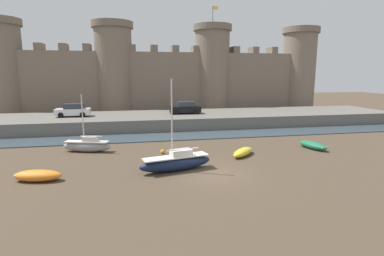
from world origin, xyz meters
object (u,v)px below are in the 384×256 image
at_px(mooring_buoy_near_shore, 183,152).
at_px(car_quay_centre_east, 185,108).
at_px(car_quay_centre_west, 73,110).
at_px(rowboat_foreground_left, 313,145).
at_px(sailboat_midflat_left, 176,162).
at_px(sailboat_near_channel_right, 87,145).
at_px(rowboat_foreground_right, 38,175).
at_px(mooring_buoy_near_channel, 163,152).
at_px(rowboat_foreground_centre, 243,152).

distance_m(mooring_buoy_near_shore, car_quay_centre_east, 15.10).
relative_size(mooring_buoy_near_shore, car_quay_centre_west, 0.09).
bearing_deg(mooring_buoy_near_shore, car_quay_centre_east, 79.18).
height_order(rowboat_foreground_left, sailboat_midflat_left, sailboat_midflat_left).
height_order(sailboat_near_channel_right, car_quay_centre_east, sailboat_near_channel_right).
relative_size(sailboat_midflat_left, car_quay_centre_east, 1.57).
bearing_deg(car_quay_centre_east, rowboat_foreground_right, -124.21).
relative_size(rowboat_foreground_left, sailboat_near_channel_right, 0.63).
distance_m(rowboat_foreground_left, mooring_buoy_near_channel, 13.81).
relative_size(rowboat_foreground_centre, mooring_buoy_near_shore, 7.38).
bearing_deg(sailboat_midflat_left, sailboat_near_channel_right, 136.07).
bearing_deg(rowboat_foreground_left, car_quay_centre_east, 121.37).
bearing_deg(car_quay_centre_west, rowboat_foreground_centre, -44.79).
height_order(rowboat_foreground_left, sailboat_near_channel_right, sailboat_near_channel_right).
bearing_deg(sailboat_near_channel_right, car_quay_centre_west, 104.76).
height_order(mooring_buoy_near_channel, car_quay_centre_west, car_quay_centre_west).
xyz_separation_m(rowboat_foreground_centre, car_quay_centre_east, (-2.06, 16.15, 1.99)).
height_order(sailboat_near_channel_right, car_quay_centre_west, sailboat_near_channel_right).
relative_size(sailboat_midflat_left, mooring_buoy_near_shore, 16.96).
height_order(rowboat_foreground_centre, rowboat_foreground_left, rowboat_foreground_left).
distance_m(rowboat_foreground_right, car_quay_centre_west, 19.43).
bearing_deg(mooring_buoy_near_channel, sailboat_near_channel_right, 162.82).
distance_m(sailboat_midflat_left, mooring_buoy_near_channel, 4.78).
height_order(rowboat_foreground_left, mooring_buoy_near_channel, rowboat_foreground_left).
relative_size(sailboat_midflat_left, car_quay_centre_west, 1.57).
xyz_separation_m(rowboat_foreground_left, sailboat_midflat_left, (-13.26, -3.76, 0.27)).
distance_m(rowboat_foreground_centre, mooring_buoy_near_shore, 5.09).
bearing_deg(rowboat_foreground_centre, car_quay_centre_west, 135.21).
distance_m(rowboat_foreground_right, car_quay_centre_east, 23.39).
height_order(rowboat_foreground_centre, car_quay_centre_east, car_quay_centre_east).
bearing_deg(mooring_buoy_near_shore, rowboat_foreground_right, -155.97).
height_order(rowboat_foreground_left, car_quay_centre_west, car_quay_centre_west).
bearing_deg(mooring_buoy_near_channel, rowboat_foreground_right, -149.33).
height_order(rowboat_foreground_right, car_quay_centre_east, car_quay_centre_east).
bearing_deg(rowboat_foreground_right, rowboat_foreground_centre, 11.64).
xyz_separation_m(rowboat_foreground_centre, sailboat_near_channel_right, (-13.08, 3.96, 0.24)).
bearing_deg(rowboat_foreground_left, car_quay_centre_west, 147.09).
relative_size(rowboat_foreground_left, car_quay_centre_west, 0.78).
xyz_separation_m(mooring_buoy_near_channel, car_quay_centre_west, (-9.70, 14.22, 2.13)).
bearing_deg(mooring_buoy_near_channel, mooring_buoy_near_shore, -16.03).
distance_m(rowboat_foreground_left, mooring_buoy_near_shore, 12.06).
xyz_separation_m(rowboat_foreground_centre, mooring_buoy_near_shore, (-4.87, 1.46, -0.14)).
bearing_deg(rowboat_foreground_right, car_quay_centre_west, 93.35).
distance_m(sailboat_near_channel_right, car_quay_centre_east, 16.52).
relative_size(mooring_buoy_near_channel, car_quay_centre_west, 0.09).
bearing_deg(mooring_buoy_near_shore, sailboat_near_channel_right, 163.06).
bearing_deg(rowboat_foreground_left, rowboat_foreground_centre, -172.18).
bearing_deg(rowboat_foreground_centre, sailboat_midflat_left, -155.45).
bearing_deg(rowboat_foreground_right, mooring_buoy_near_channel, 30.67).
xyz_separation_m(car_quay_centre_east, car_quay_centre_west, (-14.23, 0.03, 0.00)).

